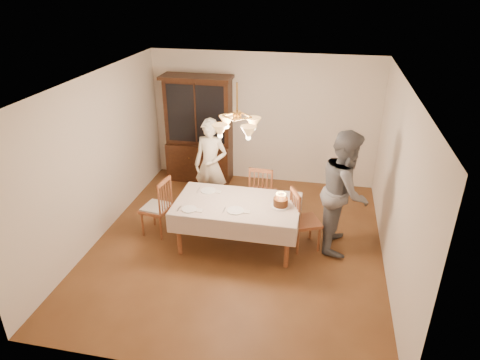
% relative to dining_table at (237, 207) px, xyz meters
% --- Properties ---
extents(ground, '(5.00, 5.00, 0.00)m').
position_rel_dining_table_xyz_m(ground, '(0.00, 0.00, -0.68)').
color(ground, '#583219').
rests_on(ground, ground).
extents(room_shell, '(5.00, 5.00, 5.00)m').
position_rel_dining_table_xyz_m(room_shell, '(0.00, 0.00, 0.90)').
color(room_shell, white).
rests_on(room_shell, ground).
extents(dining_table, '(1.90, 1.10, 0.76)m').
position_rel_dining_table_xyz_m(dining_table, '(0.00, 0.00, 0.00)').
color(dining_table, brown).
rests_on(dining_table, ground).
extents(china_hutch, '(1.38, 0.54, 2.16)m').
position_rel_dining_table_xyz_m(china_hutch, '(-1.27, 2.25, 0.36)').
color(china_hutch, black).
rests_on(china_hutch, ground).
extents(chair_far_side, '(0.46, 0.44, 1.00)m').
position_rel_dining_table_xyz_m(chair_far_side, '(0.24, 0.95, -0.24)').
color(chair_far_side, brown).
rests_on(chair_far_side, ground).
extents(chair_left_end, '(0.48, 0.50, 1.00)m').
position_rel_dining_table_xyz_m(chair_left_end, '(-1.37, 0.08, -0.23)').
color(chair_left_end, brown).
rests_on(chair_left_end, ground).
extents(chair_right_end, '(0.56, 0.57, 1.00)m').
position_rel_dining_table_xyz_m(chair_right_end, '(1.03, 0.16, -0.24)').
color(chair_right_end, brown).
rests_on(chair_right_end, ground).
extents(elderly_woman, '(0.67, 0.49, 1.69)m').
position_rel_dining_table_xyz_m(elderly_woman, '(-0.71, 1.09, 0.16)').
color(elderly_woman, white).
rests_on(elderly_woman, ground).
extents(adult_in_grey, '(0.76, 0.96, 1.91)m').
position_rel_dining_table_xyz_m(adult_in_grey, '(1.58, 0.33, 0.27)').
color(adult_in_grey, slate).
rests_on(adult_in_grey, ground).
extents(birthday_cake, '(0.30, 0.30, 0.22)m').
position_rel_dining_table_xyz_m(birthday_cake, '(0.66, 0.03, 0.14)').
color(birthday_cake, white).
rests_on(birthday_cake, dining_table).
extents(place_setting_near_left, '(0.37, 0.23, 0.02)m').
position_rel_dining_table_xyz_m(place_setting_near_left, '(-0.64, -0.35, 0.08)').
color(place_setting_near_left, white).
rests_on(place_setting_near_left, dining_table).
extents(place_setting_near_right, '(0.40, 0.25, 0.02)m').
position_rel_dining_table_xyz_m(place_setting_near_right, '(0.04, -0.25, 0.08)').
color(place_setting_near_right, white).
rests_on(place_setting_near_right, dining_table).
extents(place_setting_far_left, '(0.39, 0.24, 0.02)m').
position_rel_dining_table_xyz_m(place_setting_far_left, '(-0.53, 0.29, 0.08)').
color(place_setting_far_left, white).
rests_on(place_setting_far_left, dining_table).
extents(chandelier, '(0.62, 0.62, 0.73)m').
position_rel_dining_table_xyz_m(chandelier, '(-0.00, -0.00, 1.29)').
color(chandelier, '#BF8C3F').
rests_on(chandelier, ground).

